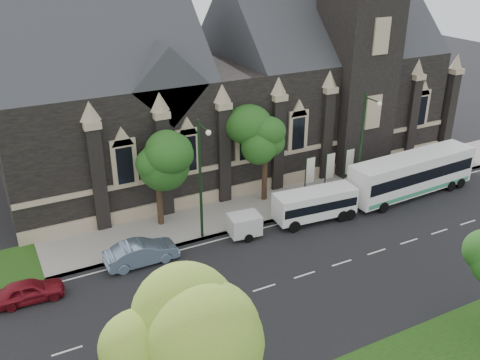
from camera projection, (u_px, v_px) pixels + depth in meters
ground at (304, 275)px, 34.06m from camera, size 160.00×160.00×0.00m
sidewalk at (237, 212)px, 41.69m from camera, size 80.00×5.00×0.15m
museum at (241, 79)px, 47.94m from camera, size 40.00×17.70×29.90m
tree_park_near at (180, 338)px, 19.38m from camera, size 4.42×4.42×8.56m
tree_walk_right at (266, 133)px, 41.61m from camera, size 4.08×4.08×7.80m
tree_walk_left at (158, 154)px, 37.87m from camera, size 3.91×3.91×7.64m
street_lamp_near at (363, 142)px, 41.83m from camera, size 0.36×1.88×9.00m
street_lamp_mid at (201, 175)px, 35.97m from camera, size 0.36×1.88×9.00m
banner_flag_left at (309, 173)px, 42.96m from camera, size 0.90×0.10×4.00m
banner_flag_center at (329, 169)px, 43.79m from camera, size 0.90×0.10×4.00m
banner_flag_right at (348, 164)px, 44.63m from camera, size 0.90×0.10×4.00m
tour_coach at (412, 174)px, 43.97m from camera, size 12.18×3.26×3.52m
shuttle_bus at (315, 203)px, 40.11m from camera, size 6.58×2.78×2.48m
box_trailer at (244, 224)px, 38.07m from camera, size 3.32×1.96×1.74m
sedan at (141, 253)px, 35.00m from camera, size 4.90×1.74×1.61m
car_far_red at (29, 291)px, 31.40m from camera, size 4.10×1.81×1.37m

